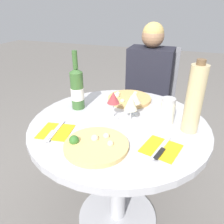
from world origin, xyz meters
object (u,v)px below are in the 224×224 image
Objects in this scene: pizza_large at (96,145)px; wine_bottle at (77,88)px; tall_carafe at (194,99)px; dining_table at (118,149)px; chair_behind_diner at (149,105)px; seated_diner at (146,107)px.

pizza_large is 0.84× the size of wine_bottle.
pizza_large is at bearing -142.89° from tall_carafe.
dining_table is 0.96× the size of chair_behind_diner.
tall_carafe reaches higher than pizza_large.
dining_table is at bearing 89.24° from seated_diner.
pizza_large reaches higher than dining_table.
dining_table is 0.31m from pizza_large.
tall_carafe is (0.34, -0.82, 0.44)m from chair_behind_diner.
chair_behind_diner is 3.42× the size of pizza_large.
seated_diner reaches higher than dining_table.
pizza_large is 0.50m from tall_carafe.
wine_bottle is 0.96× the size of tall_carafe.
chair_behind_diner is at bearing 89.38° from dining_table.
chair_behind_diner is 0.92m from wine_bottle.
pizza_large is (-0.03, -0.25, 0.19)m from dining_table.
pizza_large is 0.43m from wine_bottle.
wine_bottle is 0.64m from tall_carafe.
pizza_large is at bearing 87.86° from seated_diner.
wine_bottle is (-0.29, -0.77, 0.40)m from chair_behind_diner.
tall_carafe is at bearing -3.98° from wine_bottle.
wine_bottle is at bearing 163.66° from dining_table.
chair_behind_diner is 2.75× the size of tall_carafe.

